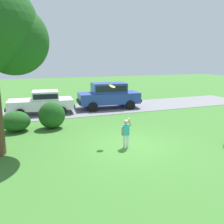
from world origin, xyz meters
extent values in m
plane|color=#3D752D|center=(0.00, 0.00, 0.00)|extent=(80.00, 80.00, 0.00)
cube|color=slate|center=(0.00, 7.89, 0.01)|extent=(28.00, 4.40, 0.02)
ellipsoid|color=#1E511C|center=(-4.33, 1.09, 4.31)|extent=(2.57, 2.57, 2.57)
ellipsoid|color=#1E511C|center=(-4.61, 4.03, 0.52)|extent=(1.44, 1.28, 1.05)
ellipsoid|color=#1E511C|center=(-2.81, 3.91, 0.72)|extent=(1.40, 1.20, 1.44)
cube|color=white|center=(-3.07, 7.69, 0.68)|extent=(4.33, 2.16, 0.64)
cube|color=white|center=(-2.76, 7.67, 1.28)|extent=(1.80, 1.74, 0.56)
cube|color=black|center=(-2.76, 7.67, 1.28)|extent=(1.67, 1.75, 0.34)
cylinder|color=black|center=(-4.44, 6.85, 0.30)|extent=(0.62, 0.27, 0.60)
cylinder|color=black|center=(-4.30, 8.73, 0.30)|extent=(0.62, 0.27, 0.60)
cylinder|color=black|center=(-1.85, 6.65, 0.30)|extent=(0.62, 0.27, 0.60)
cylinder|color=black|center=(-1.70, 8.53, 0.30)|extent=(0.62, 0.27, 0.60)
cube|color=black|center=(-5.21, 7.86, 0.52)|extent=(0.25, 1.75, 0.20)
cube|color=black|center=(-0.94, 7.52, 0.52)|extent=(0.25, 1.75, 0.20)
cube|color=#28429E|center=(1.86, 7.80, 0.80)|extent=(4.65, 2.26, 0.80)
cube|color=#28429E|center=(1.86, 7.80, 1.56)|extent=(2.62, 1.85, 0.72)
cube|color=black|center=(1.86, 7.80, 1.56)|extent=(2.42, 1.85, 0.43)
cylinder|color=black|center=(0.38, 7.00, 0.34)|extent=(0.70, 0.28, 0.68)
cylinder|color=black|center=(0.56, 8.87, 0.34)|extent=(0.70, 0.28, 0.68)
cylinder|color=black|center=(3.16, 6.73, 0.34)|extent=(0.70, 0.28, 0.68)
cylinder|color=black|center=(3.34, 8.61, 0.34)|extent=(0.70, 0.28, 0.68)
cube|color=black|center=(-0.42, 8.02, 0.60)|extent=(0.28, 1.75, 0.20)
cube|color=black|center=(4.14, 7.59, 0.60)|extent=(0.28, 1.75, 0.20)
cylinder|color=white|center=(-0.35, -0.09, 0.28)|extent=(0.10, 0.10, 0.55)
cylinder|color=white|center=(-0.22, -0.12, 0.28)|extent=(0.10, 0.10, 0.55)
cube|color=#33B2B2|center=(-0.28, -0.11, 0.77)|extent=(0.29, 0.22, 0.44)
sphere|color=tan|center=(-0.28, -0.11, 1.11)|extent=(0.20, 0.20, 0.20)
cylinder|color=tan|center=(-0.12, -0.10, 1.09)|extent=(0.23, 0.21, 0.39)
cylinder|color=tan|center=(-0.44, -0.07, 0.72)|extent=(0.07, 0.07, 0.36)
cylinder|color=yellow|center=(-0.58, 0.76, 2.50)|extent=(0.30, 0.27, 0.18)
cylinder|color=#1EB7B2|center=(-0.58, 0.76, 2.51)|extent=(0.17, 0.16, 0.11)
camera|label=1|loc=(-4.14, -8.57, 3.62)|focal=37.52mm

